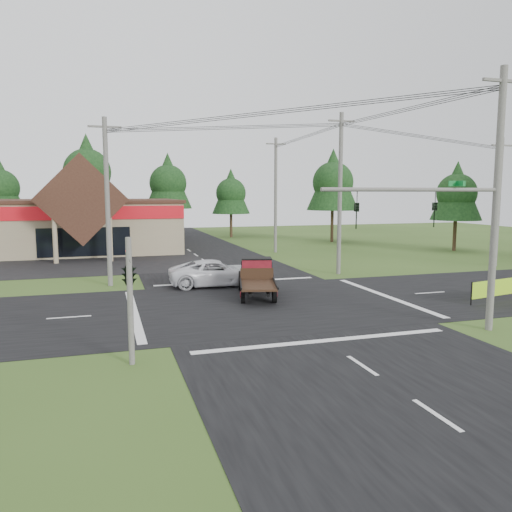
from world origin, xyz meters
name	(u,v)px	position (x,y,z in m)	size (l,w,h in m)	color
ground	(269,304)	(0.00, 0.00, 0.00)	(120.00, 120.00, 0.00)	#344F1C
road_ns	(269,304)	(0.00, 0.00, 0.01)	(12.00, 120.00, 0.02)	black
road_ew	(269,304)	(0.00, 0.00, 0.01)	(120.00, 12.00, 0.02)	black
parking_apron	(32,266)	(-14.00, 19.00, 0.01)	(28.00, 14.00, 0.02)	black
cvs_building	(26,224)	(-15.70, 29.57, 2.78)	(30.40, 18.20, 9.19)	gray
traffic_signal_mast	(461,228)	(5.82, -7.50, 4.43)	(8.12, 0.24, 7.00)	#595651
traffic_signal_corner	(129,262)	(-7.50, -7.32, 3.52)	(0.53, 2.48, 4.40)	#595651
utility_pole_nr	(496,199)	(7.50, -7.50, 5.64)	(2.00, 0.30, 11.00)	#595651
utility_pole_nw	(107,201)	(-8.00, 8.00, 5.39)	(2.00, 0.30, 10.50)	#595651
utility_pole_ne	(340,193)	(8.00, 8.00, 5.89)	(2.00, 0.30, 11.50)	#595651
utility_pole_far	(499,201)	(22.00, 8.00, 5.24)	(2.00, 0.30, 10.20)	#595651
utility_pole_n	(276,194)	(8.00, 22.00, 5.74)	(2.00, 0.30, 11.20)	#595651
tree_row_b	(0,186)	(-20.00, 42.00, 6.70)	(5.60, 5.60, 10.10)	#332316
tree_row_c	(87,170)	(-10.00, 41.00, 8.72)	(7.28, 7.28, 13.13)	#332316
tree_row_d	(168,181)	(0.00, 42.00, 7.38)	(6.16, 6.16, 11.11)	#332316
tree_row_e	(231,192)	(8.00, 40.00, 6.03)	(5.04, 5.04, 9.09)	#332316
tree_side_ne	(333,180)	(18.00, 30.00, 7.38)	(6.16, 6.16, 11.11)	#332316
tree_side_e_near	(457,191)	(26.00, 18.00, 6.03)	(5.04, 5.04, 9.09)	#332316
antique_flatbed_truck	(257,278)	(-0.10, 1.85, 1.08)	(1.98, 5.19, 2.17)	maroon
roadside_banner	(494,291)	(11.79, -3.04, 0.63)	(3.68, 0.11, 1.26)	#95D31C
white_pickup	(216,273)	(-1.55, 6.03, 0.83)	(2.74, 5.95, 1.65)	silver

